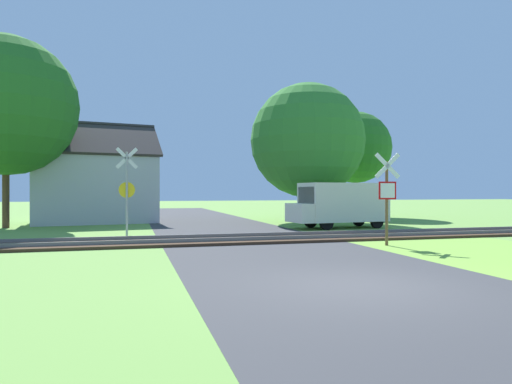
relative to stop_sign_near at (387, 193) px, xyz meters
name	(u,v)px	position (x,y,z in m)	size (l,w,h in m)	color
ground_plane	(361,287)	(-4.07, -5.72, -1.76)	(160.00, 160.00, 0.00)	#6B9942
road_asphalt	(319,269)	(-4.07, -3.72, -1.76)	(6.51, 80.00, 0.01)	#38383A
rail_track	(250,239)	(-4.07, 2.66, -1.71)	(60.00, 2.60, 0.22)	#422D1E
stop_sign_near	(387,193)	(0.00, 0.00, 0.00)	(0.87, 0.21, 3.12)	brown
crossing_sign_far	(127,186)	(-8.47, 5.48, 0.26)	(0.88, 0.13, 3.61)	#9E9EA5
house	(95,186)	(-10.38, 14.91, 0.37)	(7.69, 6.26, 5.94)	#B7B7BC
tree_far	(355,148)	(7.38, 16.28, 3.23)	(5.15, 5.15, 7.58)	#513823
tree_right	(308,141)	(1.85, 11.78, 3.10)	(6.79, 6.79, 8.26)	#513823
tree_left	(6,106)	(-14.34, 11.64, 4.35)	(6.98, 6.98, 9.60)	#513823
mail_truck	(340,203)	(1.73, 7.09, -0.52)	(5.07, 2.37, 2.24)	silver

